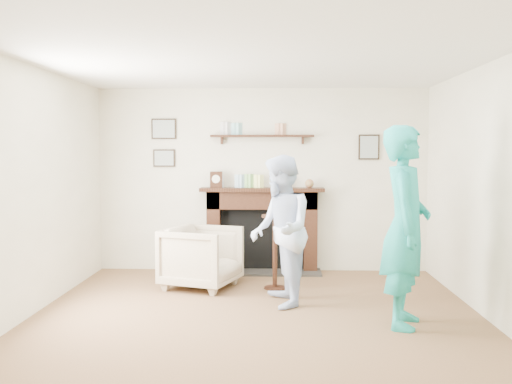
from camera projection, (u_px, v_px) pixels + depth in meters
ground at (256, 324)px, 5.42m from camera, size 5.00×5.00×0.00m
room_shell at (258, 153)px, 6.00m from camera, size 4.54×5.02×2.52m
armchair at (202, 288)px, 6.87m from camera, size 1.03×1.01×0.74m
man at (280, 305)px, 6.07m from camera, size 0.72×0.86×1.60m
woman at (404, 325)px, 5.38m from camera, size 0.62×0.78×1.88m
pedestal_table at (275, 237)px, 6.78m from camera, size 0.32×0.32×1.02m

